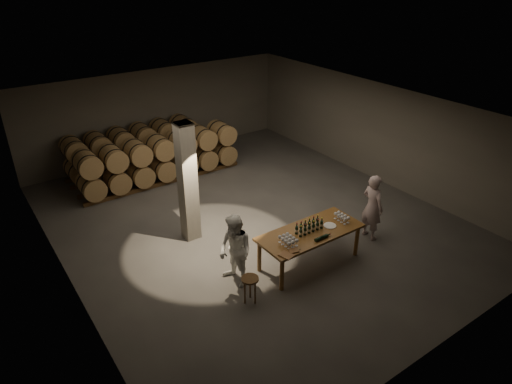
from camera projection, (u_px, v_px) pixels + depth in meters
room at (188, 183)px, 11.53m from camera, size 12.00×12.00×12.00m
tasting_table at (310, 235)px, 10.86m from camera, size 2.60×1.10×0.90m
barrel_stack_back at (133, 147)px, 15.75m from camera, size 4.70×0.95×1.57m
barrel_stack_front at (161, 158)px, 14.93m from camera, size 5.48×0.95×1.57m
bottle_cluster at (309, 227)px, 10.78m from camera, size 0.72×0.22×0.30m
lying_bottles at (322, 238)px, 10.50m from camera, size 0.47×0.08×0.08m
glass_cluster_left at (288, 239)px, 10.28m from camera, size 0.31×0.42×0.18m
glass_cluster_right at (342, 216)px, 11.19m from camera, size 0.20×0.42×0.18m
plate at (330, 226)px, 11.03m from camera, size 0.31×0.31×0.02m
notebook_near at (293, 251)px, 10.08m from camera, size 0.26×0.23×0.03m
notebook_corner at (286, 255)px, 9.93m from camera, size 0.31×0.35×0.03m
pen at (299, 250)px, 10.11m from camera, size 0.15×0.03×0.01m
stool at (250, 282)px, 9.72m from camera, size 0.38×0.38×0.63m
person_man at (372, 207)px, 11.85m from camera, size 0.45×0.67×1.81m
person_woman at (235, 251)px, 10.14m from camera, size 0.76×0.93×1.74m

